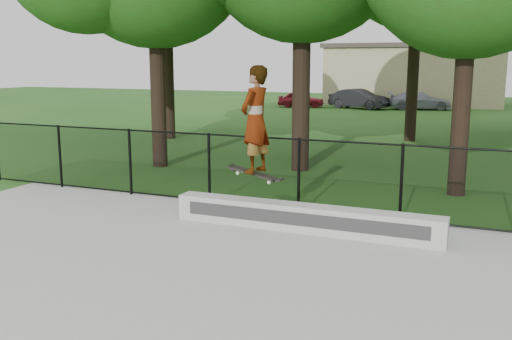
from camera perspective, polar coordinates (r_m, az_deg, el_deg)
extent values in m
cube|color=#B5B5B0|center=(10.20, 4.83, -4.80)|extent=(4.88, 0.40, 0.47)
imported|color=maroon|center=(38.90, 4.52, 7.05)|extent=(3.26, 1.87, 1.05)
imported|color=black|center=(38.07, 10.26, 7.01)|extent=(3.77, 2.25, 1.29)
imported|color=gray|center=(38.24, 16.04, 6.67)|extent=(3.86, 2.39, 1.13)
cube|color=black|center=(10.12, -0.07, -0.35)|extent=(0.83, 0.23, 0.20)
imported|color=#A6CBDB|center=(9.98, -0.07, 5.06)|extent=(0.57, 0.75, 1.88)
cylinder|color=black|center=(14.38, -19.01, 1.31)|extent=(0.06, 0.06, 1.50)
cylinder|color=black|center=(13.14, -12.47, 0.80)|extent=(0.06, 0.06, 1.50)
cylinder|color=black|center=(12.11, -4.71, 0.19)|extent=(0.06, 0.06, 1.50)
cylinder|color=black|center=(11.34, 4.30, -0.53)|extent=(0.06, 0.06, 1.50)
cylinder|color=black|center=(10.89, 14.33, -1.32)|extent=(0.06, 0.06, 1.50)
cylinder|color=black|center=(11.22, 4.35, 3.08)|extent=(16.00, 0.04, 0.04)
cylinder|color=black|center=(11.50, 4.25, -3.95)|extent=(16.00, 0.04, 0.04)
cube|color=black|center=(11.34, 4.30, -0.53)|extent=(16.00, 0.01, 1.50)
cylinder|color=black|center=(16.79, -9.79, 8.19)|extent=(0.44, 0.44, 4.63)
cylinder|color=black|center=(15.97, 4.54, 8.47)|extent=(0.44, 0.44, 4.79)
cylinder|color=black|center=(13.70, 19.88, 6.26)|extent=(0.44, 0.44, 4.20)
cylinder|color=black|center=(23.04, -8.76, 9.32)|extent=(0.44, 0.44, 4.99)
cylinder|color=black|center=(22.85, 15.46, 9.95)|extent=(0.44, 0.44, 5.70)
cube|color=#BEB585|center=(43.02, 15.62, 9.01)|extent=(12.00, 6.00, 4.00)
cube|color=#3F3833|center=(43.02, 15.77, 11.87)|extent=(12.40, 6.40, 0.30)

